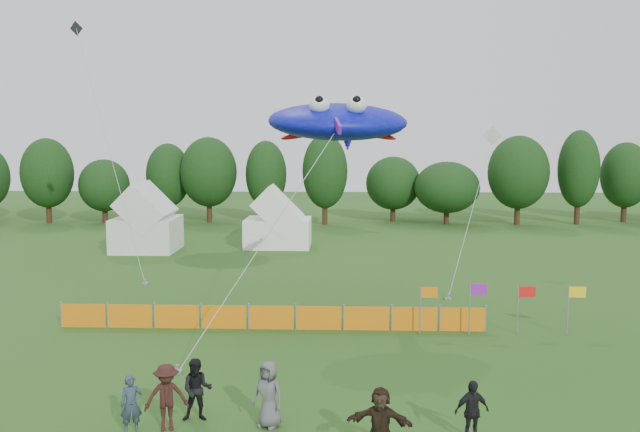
{
  "coord_description": "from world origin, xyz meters",
  "views": [
    {
      "loc": [
        0.97,
        -19.74,
        8.2
      ],
      "look_at": [
        0.0,
        6.0,
        5.2
      ],
      "focal_mm": 40.0,
      "sensor_mm": 36.0,
      "label": 1
    }
  ],
  "objects_px": {
    "tent_left": "(146,223)",
    "spectator_a": "(131,404)",
    "spectator_b": "(197,390)",
    "spectator_d": "(472,411)",
    "tent_right": "(278,223)",
    "barrier_fence": "(271,318)",
    "spectator_e": "(268,394)",
    "stingray_kite": "(339,122)",
    "spectator_f": "(380,422)",
    "spectator_c": "(166,397)"
  },
  "relations": [
    {
      "from": "spectator_c",
      "to": "spectator_d",
      "type": "relative_size",
      "value": 1.11
    },
    {
      "from": "tent_left",
      "to": "tent_right",
      "type": "bearing_deg",
      "value": 13.12
    },
    {
      "from": "barrier_fence",
      "to": "spectator_a",
      "type": "bearing_deg",
      "value": -104.41
    },
    {
      "from": "spectator_a",
      "to": "tent_right",
      "type": "bearing_deg",
      "value": 66.39
    },
    {
      "from": "spectator_b",
      "to": "spectator_e",
      "type": "relative_size",
      "value": 0.96
    },
    {
      "from": "spectator_f",
      "to": "barrier_fence",
      "type": "bearing_deg",
      "value": 120.45
    },
    {
      "from": "tent_right",
      "to": "spectator_e",
      "type": "xyz_separation_m",
      "value": [
        2.8,
        -31.85,
        -0.75
      ]
    },
    {
      "from": "tent_left",
      "to": "spectator_a",
      "type": "bearing_deg",
      "value": -74.99
    },
    {
      "from": "spectator_d",
      "to": "stingray_kite",
      "type": "bearing_deg",
      "value": 87.69
    },
    {
      "from": "spectator_a",
      "to": "stingray_kite",
      "type": "bearing_deg",
      "value": 44.59
    },
    {
      "from": "tent_left",
      "to": "tent_right",
      "type": "xyz_separation_m",
      "value": [
        9.04,
        2.11,
        -0.24
      ]
    },
    {
      "from": "tent_right",
      "to": "spectator_d",
      "type": "height_order",
      "value": "tent_right"
    },
    {
      "from": "tent_left",
      "to": "tent_right",
      "type": "height_order",
      "value": "tent_left"
    },
    {
      "from": "barrier_fence",
      "to": "spectator_d",
      "type": "height_order",
      "value": "spectator_d"
    },
    {
      "from": "tent_left",
      "to": "spectator_b",
      "type": "height_order",
      "value": "tent_left"
    },
    {
      "from": "spectator_e",
      "to": "spectator_f",
      "type": "distance_m",
      "value": 3.51
    },
    {
      "from": "spectator_c",
      "to": "spectator_e",
      "type": "bearing_deg",
      "value": -9.55
    },
    {
      "from": "spectator_a",
      "to": "spectator_f",
      "type": "distance_m",
      "value": 6.85
    },
    {
      "from": "tent_left",
      "to": "spectator_c",
      "type": "distance_m",
      "value": 31.4
    },
    {
      "from": "barrier_fence",
      "to": "spectator_d",
      "type": "bearing_deg",
      "value": -58.85
    },
    {
      "from": "spectator_b",
      "to": "spectator_e",
      "type": "distance_m",
      "value": 2.12
    },
    {
      "from": "spectator_e",
      "to": "spectator_f",
      "type": "height_order",
      "value": "spectator_e"
    },
    {
      "from": "spectator_f",
      "to": "stingray_kite",
      "type": "relative_size",
      "value": 0.12
    },
    {
      "from": "spectator_d",
      "to": "stingray_kite",
      "type": "xyz_separation_m",
      "value": [
        -3.69,
        12.98,
        7.83
      ]
    },
    {
      "from": "tent_left",
      "to": "spectator_f",
      "type": "xyz_separation_m",
      "value": [
        14.88,
        -31.48,
        -1.03
      ]
    },
    {
      "from": "spectator_e",
      "to": "stingray_kite",
      "type": "relative_size",
      "value": 0.12
    },
    {
      "from": "spectator_d",
      "to": "spectator_a",
      "type": "bearing_deg",
      "value": 160.62
    },
    {
      "from": "spectator_e",
      "to": "stingray_kite",
      "type": "bearing_deg",
      "value": 108.7
    },
    {
      "from": "spectator_b",
      "to": "stingray_kite",
      "type": "bearing_deg",
      "value": 65.13
    },
    {
      "from": "tent_right",
      "to": "barrier_fence",
      "type": "relative_size",
      "value": 0.27
    },
    {
      "from": "tent_right",
      "to": "stingray_kite",
      "type": "distance_m",
      "value": 21.36
    },
    {
      "from": "spectator_e",
      "to": "stingray_kite",
      "type": "xyz_separation_m",
      "value": [
        1.83,
        12.2,
        7.73
      ]
    },
    {
      "from": "spectator_a",
      "to": "spectator_b",
      "type": "height_order",
      "value": "spectator_b"
    },
    {
      "from": "spectator_c",
      "to": "spectator_e",
      "type": "xyz_separation_m",
      "value": [
        2.8,
        0.32,
        0.0
      ]
    },
    {
      "from": "tent_right",
      "to": "stingray_kite",
      "type": "relative_size",
      "value": 0.3
    },
    {
      "from": "spectator_b",
      "to": "spectator_f",
      "type": "relative_size",
      "value": 1.0
    },
    {
      "from": "spectator_e",
      "to": "tent_right",
      "type": "bearing_deg",
      "value": 122.24
    },
    {
      "from": "spectator_c",
      "to": "spectator_b",
      "type": "bearing_deg",
      "value": 28.05
    },
    {
      "from": "spectator_a",
      "to": "spectator_d",
      "type": "relative_size",
      "value": 0.97
    },
    {
      "from": "spectator_b",
      "to": "stingray_kite",
      "type": "distance_m",
      "value": 14.68
    },
    {
      "from": "spectator_b",
      "to": "spectator_d",
      "type": "xyz_separation_m",
      "value": [
        7.61,
        -1.15,
        -0.06
      ]
    },
    {
      "from": "spectator_a",
      "to": "stingray_kite",
      "type": "xyz_separation_m",
      "value": [
        5.53,
        12.78,
        7.85
      ]
    },
    {
      "from": "tent_right",
      "to": "tent_left",
      "type": "bearing_deg",
      "value": -166.88
    },
    {
      "from": "spectator_d",
      "to": "stingray_kite",
      "type": "distance_m",
      "value": 15.6
    },
    {
      "from": "barrier_fence",
      "to": "spectator_d",
      "type": "xyz_separation_m",
      "value": [
        6.51,
        -10.76,
        0.35
      ]
    },
    {
      "from": "barrier_fence",
      "to": "spectator_d",
      "type": "relative_size",
      "value": 10.59
    },
    {
      "from": "barrier_fence",
      "to": "spectator_c",
      "type": "bearing_deg",
      "value": -99.97
    },
    {
      "from": "tent_left",
      "to": "barrier_fence",
      "type": "height_order",
      "value": "tent_left"
    },
    {
      "from": "spectator_e",
      "to": "tent_left",
      "type": "bearing_deg",
      "value": 138.92
    },
    {
      "from": "spectator_d",
      "to": "spectator_f",
      "type": "xyz_separation_m",
      "value": [
        -2.47,
        -0.96,
        0.06
      ]
    }
  ]
}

